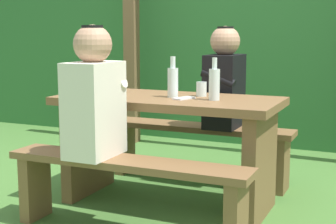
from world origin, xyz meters
TOP-DOWN VIEW (x-y plane):
  - ground_plane at (0.00, 0.00)m, footprint 12.00×12.00m
  - hedge_backdrop at (0.00, 2.22)m, footprint 6.40×0.63m
  - pergola_post_left at (-1.10, 1.58)m, footprint 0.12×0.12m
  - picnic_table at (0.00, 0.00)m, footprint 1.40×0.64m
  - bench_near at (0.00, -0.56)m, footprint 1.40×0.24m
  - bench_far at (0.00, 0.56)m, footprint 1.40×0.24m
  - person_white_shirt at (-0.20, -0.55)m, footprint 0.25×0.35m
  - person_black_coat at (0.19, 0.55)m, footprint 0.25×0.35m
  - drinking_glass at (0.18, 0.12)m, footprint 0.07×0.07m
  - bottle_left at (0.31, -0.02)m, footprint 0.07×0.07m
  - bottle_right at (0.03, -0.00)m, footprint 0.07×0.07m
  - cell_phone at (0.13, -0.05)m, footprint 0.11×0.16m

SIDE VIEW (x-z plane):
  - ground_plane at x=0.00m, z-range 0.00..0.00m
  - bench_near at x=0.00m, z-range 0.09..0.52m
  - bench_far at x=0.00m, z-range 0.09..0.52m
  - picnic_table at x=0.00m, z-range 0.13..0.83m
  - cell_phone at x=0.13m, z-range 0.70..0.71m
  - drinking_glass at x=0.18m, z-range 0.70..0.79m
  - person_white_shirt at x=-0.20m, z-range 0.40..1.12m
  - person_black_coat at x=0.19m, z-range 0.40..1.12m
  - bottle_right at x=0.03m, z-range 0.67..0.93m
  - bottle_left at x=0.31m, z-range 0.67..0.93m
  - hedge_backdrop at x=0.00m, z-range 0.00..1.65m
  - pergola_post_left at x=-1.10m, z-range 0.00..2.26m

